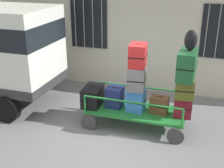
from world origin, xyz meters
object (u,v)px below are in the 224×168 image
at_px(luggage_cart, 136,112).
at_px(suitcase_right_bottom, 183,106).
at_px(backpack, 191,40).
at_px(suitcase_center_middle, 137,78).
at_px(suitcase_center_bottom, 136,100).
at_px(suitcase_right_top, 187,65).
at_px(suitcase_midleft_bottom, 115,97).
at_px(suitcase_center_top, 138,55).
at_px(suitcase_midright_bottom, 159,105).
at_px(suitcase_left_bottom, 93,96).
at_px(suitcase_right_middle, 185,87).

relative_size(luggage_cart, suitcase_right_bottom, 4.68).
xyz_separation_m(luggage_cart, backpack, (1.13, -0.03, 1.89)).
xyz_separation_m(luggage_cart, suitcase_center_middle, (-0.00, -0.03, 0.91)).
relative_size(suitcase_center_bottom, suitcase_right_bottom, 1.06).
distance_m(suitcase_center_bottom, suitcase_center_middle, 0.56).
bearing_deg(suitcase_right_top, suitcase_midleft_bottom, 177.36).
bearing_deg(suitcase_right_top, suitcase_center_top, 177.41).
bearing_deg(suitcase_midright_bottom, suitcase_left_bottom, -178.18).
bearing_deg(suitcase_center_middle, suitcase_center_bottom, -90.00).
height_order(suitcase_left_bottom, suitcase_midright_bottom, suitcase_left_bottom).
bearing_deg(suitcase_midright_bottom, suitcase_center_middle, -175.04).
relative_size(luggage_cart, backpack, 5.57).
distance_m(luggage_cart, suitcase_center_top, 1.45).
relative_size(suitcase_center_bottom, suitcase_right_middle, 0.87).
height_order(suitcase_midright_bottom, suitcase_right_top, suitcase_right_top).
bearing_deg(suitcase_center_middle, suitcase_midright_bottom, 4.96).
height_order(suitcase_center_bottom, suitcase_center_top, suitcase_center_top).
xyz_separation_m(suitcase_center_middle, suitcase_midright_bottom, (0.55, 0.05, -0.63)).
relative_size(suitcase_center_top, suitcase_midright_bottom, 1.24).
xyz_separation_m(suitcase_center_bottom, suitcase_center_top, (0.00, 0.05, 1.10)).
distance_m(suitcase_midright_bottom, backpack, 1.71).
distance_m(suitcase_left_bottom, suitcase_center_top, 1.59).
bearing_deg(suitcase_center_bottom, suitcase_midleft_bottom, 172.10).
xyz_separation_m(suitcase_center_top, backpack, (1.13, -0.04, 0.44)).
relative_size(luggage_cart, suitcase_midright_bottom, 5.49).
distance_m(luggage_cart, suitcase_right_bottom, 1.16).
distance_m(suitcase_center_middle, suitcase_right_middle, 1.11).
bearing_deg(suitcase_center_middle, suitcase_right_top, -0.26).
xyz_separation_m(suitcase_left_bottom, suitcase_midleft_bottom, (0.55, 0.08, 0.01)).
distance_m(luggage_cart, suitcase_right_middle, 1.38).
distance_m(suitcase_center_top, suitcase_right_bottom, 1.57).
bearing_deg(suitcase_right_bottom, suitcase_right_top, -90.00).
bearing_deg(suitcase_center_middle, suitcase_right_middle, 2.45).
bearing_deg(backpack, suitcase_midright_bottom, 175.66).
bearing_deg(suitcase_right_middle, backpack, -61.92).
xyz_separation_m(suitcase_center_middle, backpack, (1.13, 0.00, 0.98)).
xyz_separation_m(suitcase_center_top, suitcase_right_middle, (1.11, 0.00, -0.63)).
bearing_deg(suitcase_right_middle, suitcase_left_bottom, -178.65).
distance_m(luggage_cart, suitcase_midleft_bottom, 0.64).
relative_size(suitcase_center_bottom, suitcase_center_top, 1.01).
xyz_separation_m(suitcase_center_middle, suitcase_right_middle, (1.11, 0.05, -0.09)).
relative_size(suitcase_right_middle, suitcase_right_top, 0.79).
bearing_deg(suitcase_center_middle, suitcase_midleft_bottom, 172.65).
height_order(suitcase_midleft_bottom, suitcase_right_top, suitcase_right_top).
bearing_deg(suitcase_right_middle, suitcase_right_top, -90.00).
distance_m(suitcase_left_bottom, suitcase_right_bottom, 2.22).
bearing_deg(backpack, suitcase_right_bottom, 138.75).
bearing_deg(luggage_cart, backpack, -1.40).
distance_m(suitcase_left_bottom, suitcase_center_bottom, 1.11).
relative_size(suitcase_center_middle, suitcase_midright_bottom, 1.25).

